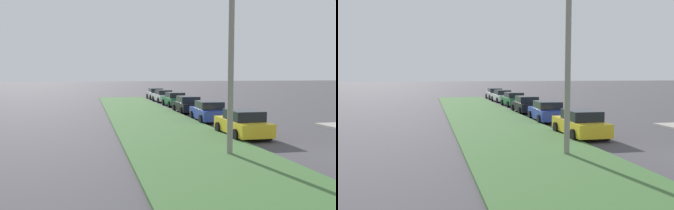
% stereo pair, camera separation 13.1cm
% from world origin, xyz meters
% --- Properties ---
extents(grass_median, '(60.00, 6.00, 0.12)m').
position_xyz_m(grass_median, '(10.00, 7.36, 0.06)').
color(grass_median, '#3D6633').
rests_on(grass_median, ground).
extents(parked_car_yellow, '(4.34, 2.09, 1.47)m').
position_xyz_m(parked_car_yellow, '(6.89, 3.67, 0.72)').
color(parked_car_yellow, gold).
rests_on(parked_car_yellow, ground).
extents(parked_car_blue, '(4.38, 2.17, 1.47)m').
position_xyz_m(parked_car_blue, '(13.33, 3.42, 0.72)').
color(parked_car_blue, '#23389E').
rests_on(parked_car_blue, ground).
extents(parked_car_black, '(4.32, 2.06, 1.47)m').
position_xyz_m(parked_car_black, '(19.19, 3.36, 0.72)').
color(parked_car_black, black).
rests_on(parked_car_black, ground).
extents(parked_car_green, '(4.34, 2.09, 1.47)m').
position_xyz_m(parked_car_green, '(25.68, 2.97, 0.72)').
color(parked_car_green, '#1E6B38').
rests_on(parked_car_green, ground).
extents(parked_car_white, '(4.38, 2.18, 1.47)m').
position_xyz_m(parked_car_white, '(31.50, 3.01, 0.72)').
color(parked_car_white, silver).
rests_on(parked_car_white, ground).
extents(parked_car_silver, '(4.30, 2.02, 1.47)m').
position_xyz_m(parked_car_silver, '(36.80, 2.96, 0.72)').
color(parked_car_silver, '#B2B5BA').
rests_on(parked_car_silver, ground).
extents(streetlight, '(0.44, 2.88, 7.50)m').
position_xyz_m(streetlight, '(2.58, 5.80, 4.39)').
color(streetlight, gray).
rests_on(streetlight, ground).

